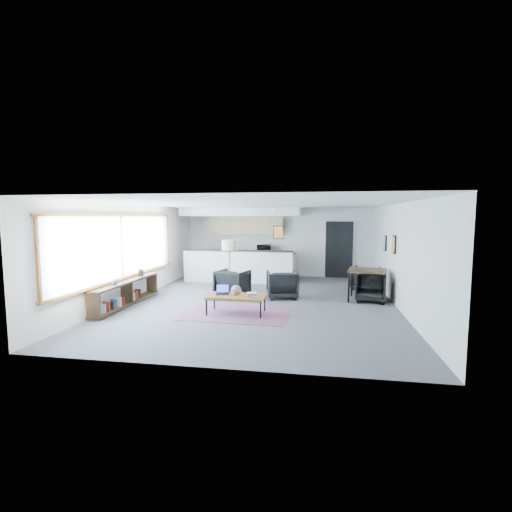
% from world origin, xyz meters
% --- Properties ---
extents(room, '(7.02, 9.02, 2.62)m').
position_xyz_m(room, '(0.00, 0.00, 1.30)').
color(room, '#4B4B4D').
rests_on(room, ground).
extents(window, '(0.10, 5.95, 1.66)m').
position_xyz_m(window, '(-3.46, -0.90, 1.46)').
color(window, '#8CBFFF').
rests_on(window, room).
extents(console, '(0.35, 3.00, 0.80)m').
position_xyz_m(console, '(-3.30, -1.05, 0.33)').
color(console, black).
rests_on(console, floor).
extents(kitchenette, '(4.20, 1.96, 2.60)m').
position_xyz_m(kitchenette, '(-1.20, 3.71, 1.38)').
color(kitchenette, white).
rests_on(kitchenette, floor).
extents(doorway, '(1.10, 0.12, 2.15)m').
position_xyz_m(doorway, '(2.30, 4.42, 1.07)').
color(doorway, black).
rests_on(doorway, room).
extents(track_light, '(1.60, 0.07, 0.15)m').
position_xyz_m(track_light, '(-0.59, 2.20, 2.53)').
color(track_light, silver).
rests_on(track_light, room).
extents(wall_art_lower, '(0.03, 0.38, 0.48)m').
position_xyz_m(wall_art_lower, '(3.47, 0.40, 1.55)').
color(wall_art_lower, black).
rests_on(wall_art_lower, room).
extents(wall_art_upper, '(0.03, 0.34, 0.44)m').
position_xyz_m(wall_art_upper, '(3.47, 1.70, 1.50)').
color(wall_art_upper, black).
rests_on(wall_art_upper, room).
extents(kilim_rug, '(2.47, 1.73, 0.01)m').
position_xyz_m(kilim_rug, '(-0.34, -1.38, 0.01)').
color(kilim_rug, '#643753').
rests_on(kilim_rug, floor).
extents(coffee_table, '(1.36, 0.74, 0.44)m').
position_xyz_m(coffee_table, '(-0.34, -1.38, 0.41)').
color(coffee_table, brown).
rests_on(coffee_table, floor).
extents(laptop, '(0.35, 0.31, 0.22)m').
position_xyz_m(laptop, '(-0.70, -1.27, 0.51)').
color(laptop, black).
rests_on(laptop, coffee_table).
extents(ceramic_pot, '(0.24, 0.24, 0.24)m').
position_xyz_m(ceramic_pot, '(-0.34, -1.37, 0.56)').
color(ceramic_pot, gray).
rests_on(ceramic_pot, coffee_table).
extents(book_stack, '(0.31, 0.27, 0.08)m').
position_xyz_m(book_stack, '(0.03, -1.38, 0.48)').
color(book_stack, silver).
rests_on(book_stack, coffee_table).
extents(coaster, '(0.15, 0.15, 0.01)m').
position_xyz_m(coaster, '(-0.29, -1.54, 0.45)').
color(coaster, '#E5590C').
rests_on(coaster, coffee_table).
extents(armchair_left, '(0.98, 0.95, 0.84)m').
position_xyz_m(armchair_left, '(-0.87, 0.51, 0.42)').
color(armchair_left, black).
rests_on(armchair_left, floor).
extents(armchair_right, '(0.96, 0.92, 0.84)m').
position_xyz_m(armchair_right, '(0.55, 0.54, 0.42)').
color(armchair_right, black).
rests_on(armchair_right, floor).
extents(floor_lamp, '(0.53, 0.53, 1.59)m').
position_xyz_m(floor_lamp, '(-1.05, 0.90, 1.38)').
color(floor_lamp, black).
rests_on(floor_lamp, floor).
extents(dining_table, '(1.16, 1.16, 0.85)m').
position_xyz_m(dining_table, '(2.86, 0.61, 0.77)').
color(dining_table, black).
rests_on(dining_table, floor).
extents(dining_chair_near, '(0.75, 0.72, 0.67)m').
position_xyz_m(dining_chair_near, '(2.94, 0.46, 0.34)').
color(dining_chair_near, black).
rests_on(dining_chair_near, floor).
extents(dining_chair_far, '(0.83, 0.81, 0.68)m').
position_xyz_m(dining_chair_far, '(3.00, 2.15, 0.34)').
color(dining_chair_far, black).
rests_on(dining_chair_far, floor).
extents(microwave, '(0.54, 0.34, 0.35)m').
position_xyz_m(microwave, '(-0.50, 4.15, 1.10)').
color(microwave, black).
rests_on(microwave, kitchenette).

